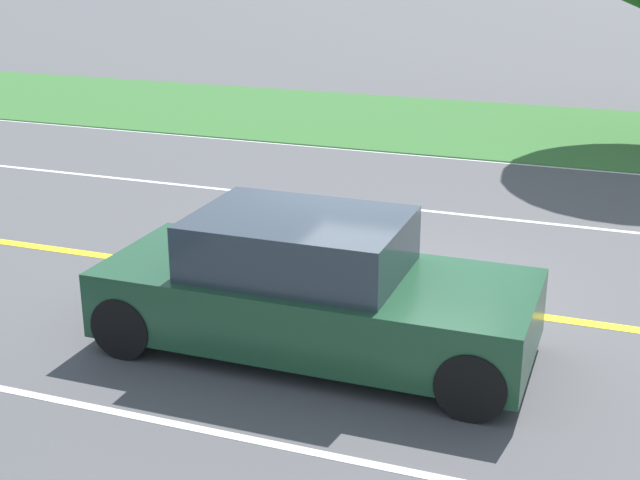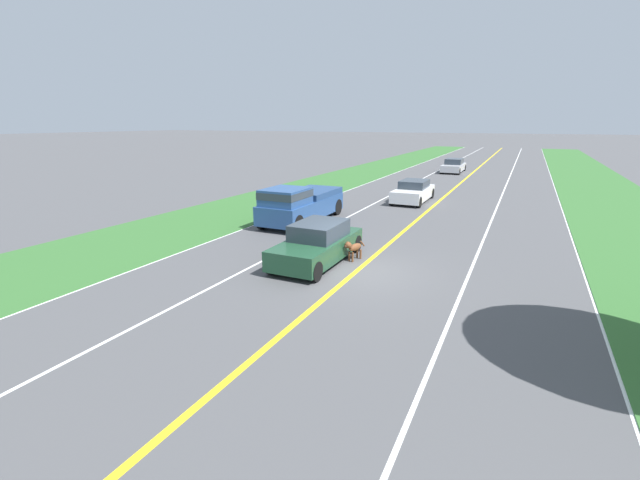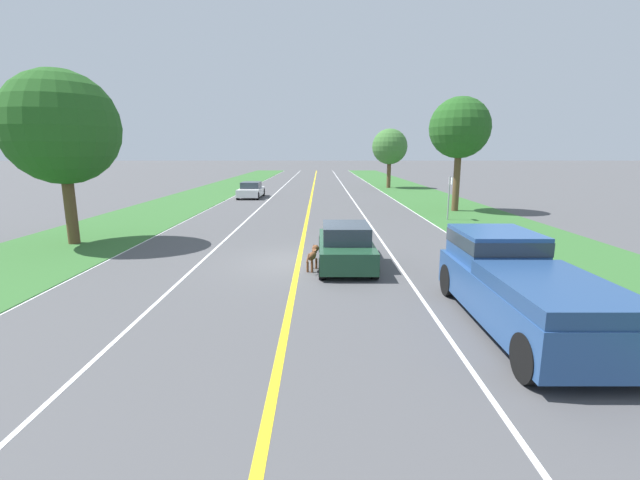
% 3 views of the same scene
% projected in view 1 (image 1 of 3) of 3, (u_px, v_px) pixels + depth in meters
% --- Properties ---
extents(ground_plane, '(400.00, 400.00, 0.00)m').
position_uv_depth(ground_plane, '(386.00, 295.00, 10.72)').
color(ground_plane, '#4C4C4F').
extents(centre_divider_line, '(0.18, 160.00, 0.01)m').
position_uv_depth(centre_divider_line, '(386.00, 295.00, 10.72)').
color(centre_divider_line, yellow).
rests_on(centre_divider_line, ground).
extents(lane_edge_line_left, '(0.14, 160.00, 0.01)m').
position_uv_depth(lane_edge_line_left, '(489.00, 161.00, 16.92)').
color(lane_edge_line_left, white).
rests_on(lane_edge_line_left, ground).
extents(lane_dash_same_dir, '(0.10, 160.00, 0.01)m').
position_uv_depth(lane_dash_same_dir, '(272.00, 444.00, 7.62)').
color(lane_dash_same_dir, white).
rests_on(lane_dash_same_dir, ground).
extents(lane_dash_oncoming, '(0.10, 160.00, 0.01)m').
position_uv_depth(lane_dash_oncoming, '(449.00, 213.00, 13.82)').
color(lane_dash_oncoming, white).
rests_on(lane_dash_oncoming, ground).
extents(grass_verge_left, '(6.00, 160.00, 0.03)m').
position_uv_depth(grass_verge_left, '(513.00, 129.00, 19.58)').
color(grass_verge_left, '#33662D').
rests_on(grass_verge_left, ground).
extents(ego_car, '(1.85, 4.44, 1.45)m').
position_uv_depth(ego_car, '(312.00, 289.00, 9.14)').
color(ego_car, '#1E472D').
rests_on(ego_car, ground).
extents(dog, '(0.46, 1.19, 0.80)m').
position_uv_depth(dog, '(292.00, 261.00, 10.41)').
color(dog, brown).
rests_on(dog, ground).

